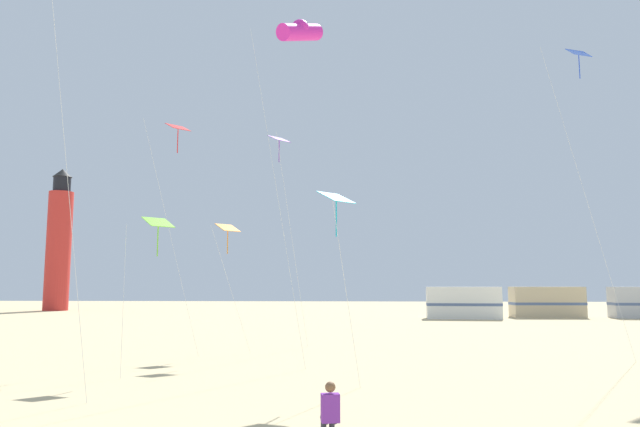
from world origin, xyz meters
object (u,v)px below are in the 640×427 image
(kite_diamond_blue, at_px, (579,67))
(rv_van_white, at_px, (463,303))
(kite_diamond_violet, at_px, (280,147))
(kite_flyer_standing, at_px, (330,411))
(kite_tube_magenta, at_px, (300,31))
(kite_diamond_orange, at_px, (228,232))
(lighthouse_distant, at_px, (59,243))
(kite_diamond_scarlet, at_px, (178,136))
(kite_diamond_lime, at_px, (157,227))
(kite_diamond_cyan, at_px, (337,203))
(rv_van_tan, at_px, (547,302))

(kite_diamond_blue, bearing_deg, rv_van_white, 90.92)
(kite_diamond_blue, height_order, kite_diamond_violet, kite_diamond_blue)
(kite_flyer_standing, xyz_separation_m, kite_tube_magenta, (-1.70, 11.73, 12.82))
(kite_diamond_orange, bearing_deg, kite_flyer_standing, -70.52)
(rv_van_white, bearing_deg, lighthouse_distant, 166.92)
(kite_flyer_standing, distance_m, lighthouse_distant, 65.82)
(kite_diamond_scarlet, bearing_deg, kite_tube_magenta, -21.52)
(kite_diamond_lime, height_order, kite_diamond_orange, kite_diamond_orange)
(kite_diamond_cyan, distance_m, lighthouse_distant, 60.25)
(lighthouse_distant, relative_size, rv_van_tan, 2.58)
(kite_diamond_scarlet, distance_m, kite_diamond_lime, 7.19)
(kite_tube_magenta, bearing_deg, rv_van_white, 68.53)
(kite_diamond_blue, relative_size, kite_diamond_scarlet, 1.31)
(kite_diamond_cyan, bearing_deg, kite_diamond_lime, 159.34)
(kite_diamond_orange, xyz_separation_m, rv_van_white, (15.39, 26.82, -4.00))
(kite_diamond_scarlet, distance_m, rv_van_white, 33.87)
(kite_diamond_cyan, xyz_separation_m, rv_van_white, (10.15, 35.53, -4.04))
(kite_diamond_scarlet, xyz_separation_m, lighthouse_distant, (-26.95, 41.64, -1.81))
(rv_van_white, bearing_deg, kite_flyer_standing, -99.36)
(kite_diamond_violet, height_order, kite_diamond_orange, kite_diamond_violet)
(kite_diamond_cyan, bearing_deg, kite_diamond_violet, 105.97)
(kite_flyer_standing, distance_m, kite_diamond_lime, 11.61)
(kite_diamond_cyan, bearing_deg, lighthouse_distant, 124.82)
(kite_flyer_standing, xyz_separation_m, lighthouse_distant, (-34.42, 55.64, 7.22))
(kite_diamond_lime, relative_size, rv_van_tan, 0.82)
(rv_van_white, bearing_deg, kite_diamond_violet, -114.41)
(kite_diamond_lime, bearing_deg, rv_van_tan, 55.40)
(kite_flyer_standing, xyz_separation_m, kite_diamond_blue, (10.55, 14.30, 11.99))
(kite_tube_magenta, bearing_deg, kite_diamond_scarlet, 158.48)
(kite_diamond_orange, xyz_separation_m, rv_van_tan, (23.48, 29.38, -4.00))
(kite_diamond_scarlet, bearing_deg, kite_diamond_lime, -78.98)
(kite_flyer_standing, relative_size, rv_van_tan, 0.18)
(lighthouse_distant, xyz_separation_m, rv_van_white, (44.52, -13.89, -6.45))
(kite_diamond_blue, xyz_separation_m, kite_diamond_violet, (-13.77, 3.05, -2.74))
(kite_diamond_lime, xyz_separation_m, rv_van_white, (16.53, 33.12, -3.59))
(kite_diamond_scarlet, relative_size, rv_van_tan, 1.58)
(kite_flyer_standing, relative_size, lighthouse_distant, 0.07)
(kite_diamond_violet, distance_m, rv_van_tan, 35.47)
(kite_tube_magenta, height_order, kite_diamond_orange, kite_tube_magenta)
(kite_diamond_blue, xyz_separation_m, kite_diamond_orange, (-15.83, 0.62, -7.22))
(kite_diamond_violet, relative_size, rv_van_white, 1.60)
(lighthouse_distant, bearing_deg, rv_van_white, -17.33)
(kite_diamond_lime, xyz_separation_m, rv_van_tan, (24.62, 35.68, -3.59))
(kite_diamond_scarlet, bearing_deg, rv_van_tan, 49.74)
(kite_flyer_standing, distance_m, kite_diamond_blue, 21.44)
(kite_flyer_standing, bearing_deg, kite_tube_magenta, -92.81)
(kite_diamond_blue, bearing_deg, kite_diamond_lime, -161.51)
(kite_diamond_violet, xyz_separation_m, kite_diamond_cyan, (3.18, -11.13, -4.43))
(kite_flyer_standing, xyz_separation_m, rv_van_tan, (18.20, 44.31, 0.78))
(kite_flyer_standing, height_order, kite_diamond_cyan, kite_diamond_cyan)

